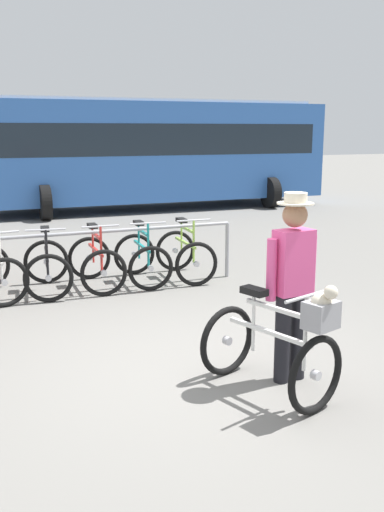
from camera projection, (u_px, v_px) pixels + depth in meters
The scene contains 9 objects.
ground_plane at pixel (191, 367), 5.61m from camera, with size 80.00×80.00×0.00m, color slate.
bike_rack_rail at pixel (81, 243), 8.07m from camera, with size 4.61×0.10×0.88m.
racked_bike_black at pixel (47, 267), 8.13m from camera, with size 0.80×1.17×0.97m.
racked_bike_red at pixel (96, 263), 8.39m from camera, with size 0.70×1.11×0.97m.
racked_bike_teal at pixel (142, 259), 8.66m from camera, with size 0.75×1.16×0.98m.
racked_bike_lime at pixel (185, 255), 8.92m from camera, with size 0.73×1.14×0.97m.
featured_bicycle at pixel (280, 344), 4.88m from camera, with size 0.95×1.25×1.09m.
person_with_featured_bike at pixel (292, 280), 5.14m from camera, with size 0.53×0.32×1.72m.
bus_distant at pixel (152, 148), 16.68m from camera, with size 10.07×3.59×3.08m.
Camera 1 is at (-2.06, -4.83, 2.25)m, focal length 40.60 mm.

